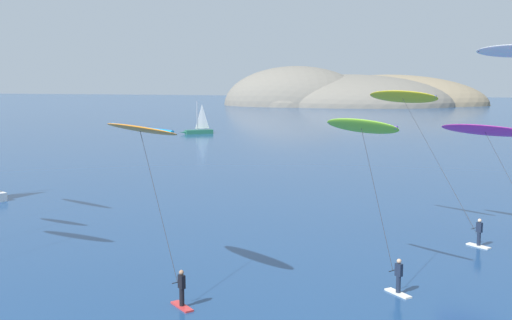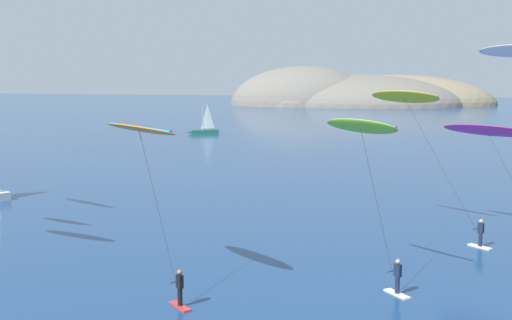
# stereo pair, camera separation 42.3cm
# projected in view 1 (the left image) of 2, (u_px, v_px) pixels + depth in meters

# --- Properties ---
(headland_island) EXTENTS (88.18, 56.54, 26.21)m
(headland_island) POSITION_uv_depth(u_px,v_px,m) (336.00, 105.00, 219.94)
(headland_island) COLOR slate
(headland_island) RESTS_ON ground
(sailboat_far) EXTENTS (5.47, 4.12, 5.70)m
(sailboat_far) POSITION_uv_depth(u_px,v_px,m) (197.00, 130.00, 111.51)
(sailboat_far) COLOR #23664C
(sailboat_far) RESTS_ON ground
(kitesurfer_orange) EXTENTS (6.26, 5.22, 8.03)m
(kitesurfer_orange) POSITION_uv_depth(u_px,v_px,m) (143.00, 139.00, 29.90)
(kitesurfer_orange) COLOR red
(kitesurfer_orange) RESTS_ON ground
(kitesurfer_lime) EXTENTS (4.75, 4.06, 8.21)m
(kitesurfer_lime) POSITION_uv_depth(u_px,v_px,m) (365.00, 142.00, 30.93)
(kitesurfer_lime) COLOR silver
(kitesurfer_lime) RESTS_ON ground
(kitesurfer_yellow) EXTENTS (7.95, 6.15, 9.30)m
(kitesurfer_yellow) POSITION_uv_depth(u_px,v_px,m) (408.00, 107.00, 41.39)
(kitesurfer_yellow) COLOR silver
(kitesurfer_yellow) RESTS_ON ground
(kitesurfer_magenta) EXTENTS (6.85, 5.37, 7.15)m
(kitesurfer_magenta) POSITION_uv_depth(u_px,v_px,m) (488.00, 136.00, 41.07)
(kitesurfer_magenta) COLOR red
(kitesurfer_magenta) RESTS_ON ground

